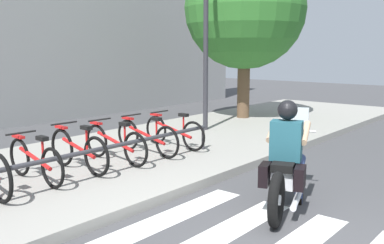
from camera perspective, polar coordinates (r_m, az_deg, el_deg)
sidewalk at (r=7.57m, az=-17.48°, el=-6.58°), size 24.00×4.40×0.15m
crosswalk_stripe_3 at (r=5.11m, az=3.14°, el=-14.78°), size 2.80×0.40×0.01m
crosswalk_stripe_4 at (r=5.59m, az=-3.62°, el=-12.63°), size 2.80×0.40×0.01m
motorcycle at (r=6.09m, az=12.31°, el=-6.33°), size 2.21×0.97×1.27m
rider at (r=5.93m, az=12.30°, el=-3.05°), size 0.74×0.67×1.46m
bicycle_2 at (r=6.89m, az=-19.85°, el=-4.73°), size 0.48×1.56×0.72m
bicycle_3 at (r=7.29m, az=-14.65°, el=-3.57°), size 0.48×1.61×0.77m
bicycle_4 at (r=7.75m, az=-10.03°, el=-2.76°), size 0.48×1.69×0.74m
bicycle_5 at (r=8.26m, az=-5.97°, el=-1.93°), size 0.48×1.69×0.73m
bicycle_6 at (r=8.80m, az=-2.39°, el=-1.23°), size 0.48×1.64×0.72m
bike_rack at (r=6.84m, az=-11.95°, el=-3.69°), size 5.21×0.07×0.49m
street_lamp at (r=10.71m, az=1.83°, el=13.17°), size 0.28×0.28×4.69m
tree_near_rack at (r=12.86m, az=6.94°, el=14.50°), size 3.45×3.45×5.01m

